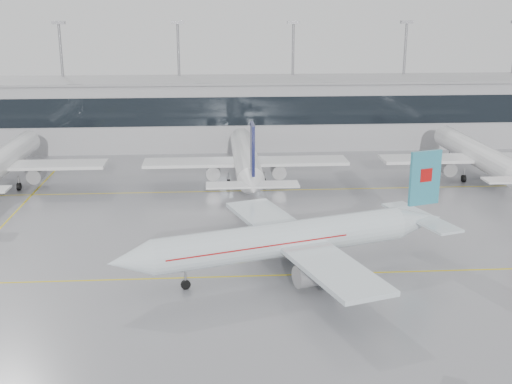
{
  "coord_description": "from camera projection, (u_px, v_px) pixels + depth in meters",
  "views": [
    {
      "loc": [
        -4.74,
        -57.33,
        25.08
      ],
      "look_at": [
        0.0,
        12.0,
        5.0
      ],
      "focal_mm": 45.0,
      "sensor_mm": 36.0,
      "label": 1
    }
  ],
  "objects": [
    {
      "name": "ground",
      "position": [
        264.0,
        276.0,
        62.22
      ],
      "size": [
        320.0,
        320.0,
        0.0
      ],
      "primitive_type": "plane",
      "color": "gray",
      "rests_on": "ground"
    },
    {
      "name": "taxi_line_main",
      "position": [
        264.0,
        276.0,
        62.22
      ],
      "size": [
        120.0,
        0.25,
        0.01
      ],
      "primitive_type": "cube",
      "color": "yellow",
      "rests_on": "ground"
    },
    {
      "name": "taxi_line_north",
      "position": [
        247.0,
        191.0,
        90.98
      ],
      "size": [
        120.0,
        0.25,
        0.01
      ],
      "primitive_type": "cube",
      "color": "yellow",
      "rests_on": "ground"
    },
    {
      "name": "terminal",
      "position": [
        238.0,
        113.0,
        119.98
      ],
      "size": [
        180.0,
        15.0,
        12.0
      ],
      "primitive_type": "cube",
      "color": "#9C9DA0",
      "rests_on": "ground"
    },
    {
      "name": "terminal_glass",
      "position": [
        239.0,
        111.0,
        112.33
      ],
      "size": [
        180.0,
        0.2,
        5.0
      ],
      "primitive_type": "cube",
      "color": "black",
      "rests_on": "ground"
    },
    {
      "name": "terminal_roof",
      "position": [
        238.0,
        80.0,
        118.26
      ],
      "size": [
        182.0,
        16.0,
        0.4
      ],
      "primitive_type": "cube",
      "color": "gray",
      "rests_on": "ground"
    },
    {
      "name": "light_masts",
      "position": [
        236.0,
        70.0,
        123.69
      ],
      "size": [
        156.4,
        1.0,
        22.6
      ],
      "color": "gray",
      "rests_on": "ground"
    },
    {
      "name": "air_canada_jet",
      "position": [
        295.0,
        238.0,
        62.24
      ],
      "size": [
        34.54,
        27.94,
        10.97
      ],
      "rotation": [
        0.0,
        0.0,
        3.45
      ],
      "color": "silver",
      "rests_on": "ground"
    },
    {
      "name": "parked_jet_b",
      "position": [
        1.0,
        163.0,
        91.19
      ],
      "size": [
        29.64,
        36.96,
        11.72
      ],
      "rotation": [
        0.0,
        0.0,
        1.57
      ],
      "color": "white",
      "rests_on": "ground"
    },
    {
      "name": "parked_jet_c",
      "position": [
        246.0,
        159.0,
        93.48
      ],
      "size": [
        29.64,
        36.96,
        11.72
      ],
      "rotation": [
        0.0,
        0.0,
        1.57
      ],
      "color": "white",
      "rests_on": "ground"
    },
    {
      "name": "parked_jet_d",
      "position": [
        479.0,
        156.0,
        95.78
      ],
      "size": [
        29.64,
        36.96,
        11.72
      ],
      "rotation": [
        0.0,
        0.0,
        1.57
      ],
      "color": "white",
      "rests_on": "ground"
    }
  ]
}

